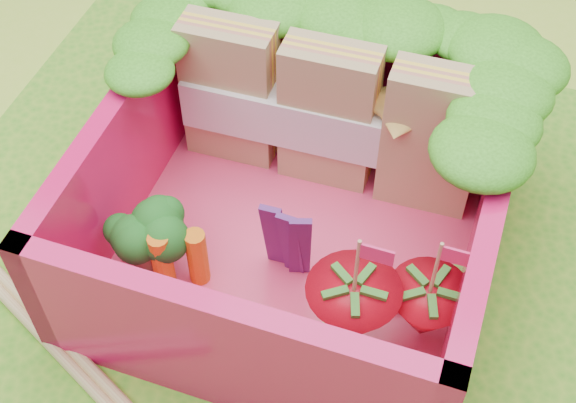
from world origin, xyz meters
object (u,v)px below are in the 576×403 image
Objects in this scene: sandwich_stack at (330,116)px; strawberry_left at (351,314)px; bento_box at (297,199)px; broccoli at (145,231)px; strawberry_right at (425,312)px.

sandwich_stack reaches higher than strawberry_left.
broccoli is at bearing -148.62° from bento_box.
strawberry_left is (0.29, -0.32, -0.07)m from bento_box.
strawberry_right reaches higher than broccoli.
sandwich_stack reaches higher than strawberry_right.
bento_box reaches higher than strawberry_right.
strawberry_left reaches higher than broccoli.
sandwich_stack is at bearing 89.03° from bento_box.
bento_box is at bearing 131.72° from strawberry_left.
bento_box reaches higher than broccoli.
sandwich_stack is 2.02× the size of strawberry_left.
strawberry_left is at bearing -67.21° from sandwich_stack.
strawberry_right is (0.93, 0.04, -0.06)m from broccoli.
sandwich_stack is (0.01, 0.35, 0.06)m from bento_box.
broccoli is (-0.44, -0.61, -0.10)m from sandwich_stack.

